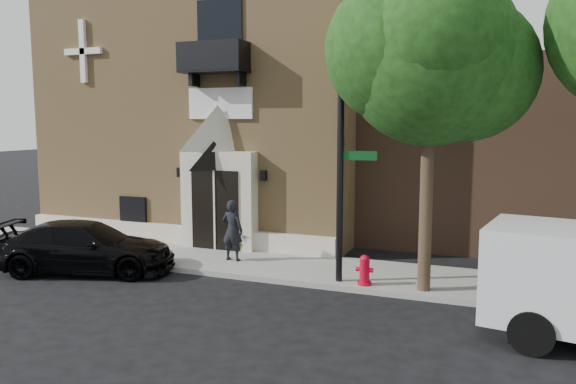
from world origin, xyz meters
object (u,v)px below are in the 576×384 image
object	(u,v)px
dumpster	(562,278)
black_sedan	(86,247)
fire_hydrant	(365,270)
street_sign	(341,159)
pedestrian_near	(232,230)

from	to	relation	value
dumpster	black_sedan	bearing A→B (deg)	-154.06
black_sedan	fire_hydrant	distance (m)	7.98
street_sign	pedestrian_near	distance (m)	4.39
street_sign	dumpster	bearing A→B (deg)	-9.76
fire_hydrant	pedestrian_near	bearing A→B (deg)	166.62
street_sign	dumpster	size ratio (longest dim) A/B	3.09
black_sedan	dumpster	bearing A→B (deg)	-101.52
dumpster	pedestrian_near	world-z (taller)	pedestrian_near
dumpster	pedestrian_near	bearing A→B (deg)	-165.96
black_sedan	street_sign	size ratio (longest dim) A/B	0.79
black_sedan	fire_hydrant	world-z (taller)	black_sedan
fire_hydrant	street_sign	bearing A→B (deg)	170.18
fire_hydrant	black_sedan	bearing A→B (deg)	-171.05
black_sedan	pedestrian_near	xyz separation A→B (m)	(3.55, 2.27, 0.34)
street_sign	fire_hydrant	world-z (taller)	street_sign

